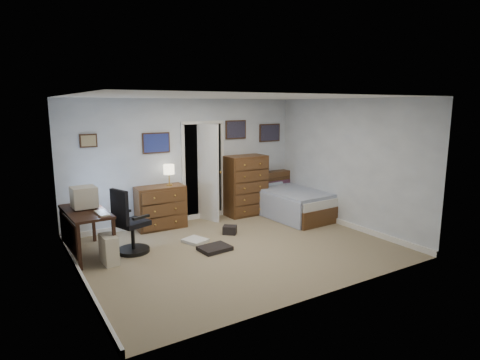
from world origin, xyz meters
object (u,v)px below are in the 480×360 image
Objects in this scene: computer_desk at (80,222)px; low_dresser at (160,207)px; bed at (289,202)px; office_chair at (129,228)px; tall_dresser at (245,185)px.

computer_desk is 1.38× the size of low_dresser.
computer_desk is at bearing -152.33° from low_dresser.
low_dresser is 0.47× the size of bed.
office_chair reaches higher than bed.
tall_dresser is (3.54, 0.73, 0.09)m from computer_desk.
bed is at bearing -13.31° from office_chair.
computer_desk is 0.76m from office_chair.
office_chair is at bearing -128.67° from low_dresser.
low_dresser is (1.60, 0.75, -0.15)m from computer_desk.
low_dresser is 0.72× the size of tall_dresser.
bed is (0.73, -0.61, -0.35)m from tall_dresser.
bed is at bearing -10.85° from low_dresser.
computer_desk is 4.28m from bed.
bed is (4.27, 0.12, -0.26)m from computer_desk.
computer_desk is 1.77m from low_dresser.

